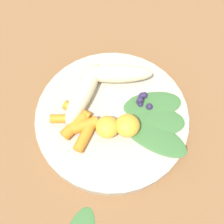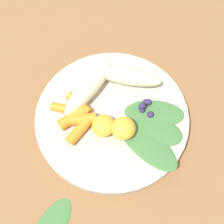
% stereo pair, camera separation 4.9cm
% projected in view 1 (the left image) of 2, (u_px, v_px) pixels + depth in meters
% --- Properties ---
extents(ground_plane, '(2.40, 2.40, 0.00)m').
position_uv_depth(ground_plane, '(112.00, 120.00, 0.52)').
color(ground_plane, brown).
extents(bowl, '(0.28, 0.28, 0.03)m').
position_uv_depth(bowl, '(112.00, 117.00, 0.51)').
color(bowl, '#B2AD9E').
rests_on(bowl, ground_plane).
extents(banana_peeled_left, '(0.14, 0.05, 0.03)m').
position_uv_depth(banana_peeled_left, '(83.00, 93.00, 0.50)').
color(banana_peeled_left, beige).
rests_on(banana_peeled_left, bowl).
extents(banana_peeled_right, '(0.07, 0.14, 0.03)m').
position_uv_depth(banana_peeled_right, '(117.00, 74.00, 0.51)').
color(banana_peeled_right, beige).
rests_on(banana_peeled_right, bowl).
extents(orange_segment_near, '(0.04, 0.04, 0.03)m').
position_uv_depth(orange_segment_near, '(127.00, 125.00, 0.47)').
color(orange_segment_near, '#F4A833').
rests_on(orange_segment_near, bowl).
extents(orange_segment_far, '(0.04, 0.04, 0.03)m').
position_uv_depth(orange_segment_far, '(109.00, 127.00, 0.47)').
color(orange_segment_far, '#F4A833').
rests_on(orange_segment_far, bowl).
extents(carrot_front, '(0.03, 0.06, 0.02)m').
position_uv_depth(carrot_front, '(77.00, 111.00, 0.49)').
color(carrot_front, orange).
rests_on(carrot_front, bowl).
extents(carrot_mid_left, '(0.03, 0.05, 0.02)m').
position_uv_depth(carrot_mid_left, '(65.00, 119.00, 0.48)').
color(carrot_mid_left, orange).
rests_on(carrot_mid_left, bowl).
extents(carrot_mid_right, '(0.05, 0.04, 0.02)m').
position_uv_depth(carrot_mid_right, '(74.00, 126.00, 0.47)').
color(carrot_mid_right, orange).
rests_on(carrot_mid_right, bowl).
extents(carrot_rear, '(0.04, 0.05, 0.02)m').
position_uv_depth(carrot_rear, '(85.00, 125.00, 0.47)').
color(carrot_rear, orange).
rests_on(carrot_rear, bowl).
extents(carrot_small, '(0.05, 0.03, 0.02)m').
position_uv_depth(carrot_small, '(84.00, 137.00, 0.47)').
color(carrot_small, orange).
rests_on(carrot_small, bowl).
extents(blueberry_pile, '(0.03, 0.03, 0.02)m').
position_uv_depth(blueberry_pile, '(142.00, 101.00, 0.50)').
color(blueberry_pile, '#2D234C').
rests_on(blueberry_pile, bowl).
extents(coconut_shred_patch, '(0.04, 0.04, 0.00)m').
position_uv_depth(coconut_shred_patch, '(124.00, 108.00, 0.50)').
color(coconut_shred_patch, white).
rests_on(coconut_shred_patch, bowl).
extents(kale_leaf_left, '(0.09, 0.14, 0.00)m').
position_uv_depth(kale_leaf_left, '(152.00, 135.00, 0.47)').
color(kale_leaf_left, '#3D7038').
rests_on(kale_leaf_left, bowl).
extents(kale_leaf_right, '(0.07, 0.11, 0.00)m').
position_uv_depth(kale_leaf_right, '(157.00, 121.00, 0.49)').
color(kale_leaf_right, '#3D7038').
rests_on(kale_leaf_right, bowl).
extents(kale_leaf_rear, '(0.09, 0.12, 0.00)m').
position_uv_depth(kale_leaf_rear, '(152.00, 105.00, 0.50)').
color(kale_leaf_rear, '#3D7038').
rests_on(kale_leaf_rear, bowl).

